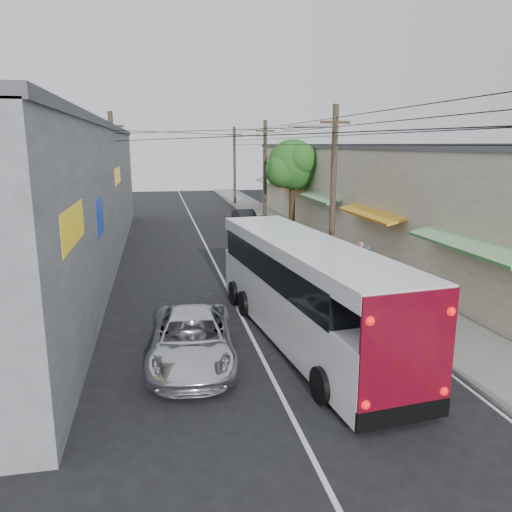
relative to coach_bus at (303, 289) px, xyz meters
The scene contains 13 objects.
ground 6.06m from the coach_bus, 106.00° to the right, with size 120.00×120.00×0.00m, color black.
sidewalk 15.30m from the coach_bus, 71.23° to the left, with size 3.00×80.00×0.12m, color slate.
building_right 18.95m from the coach_bus, 60.23° to the left, with size 7.09×40.00×6.25m.
building_left 16.11m from the coach_bus, 129.17° to the left, with size 7.20×36.00×7.25m.
utility_poles 15.01m from the coach_bus, 84.10° to the left, with size 11.80×45.28×8.00m.
street_tree 21.30m from the coach_bus, 75.54° to the left, with size 4.40×4.00×6.60m.
coach_bus is the anchor object (origin of this frame).
jeepney 3.96m from the coach_bus, 162.41° to the right, with size 2.38×5.17×1.44m, color silver.
parked_suv 7.76m from the coach_bus, 73.48° to the left, with size 2.55×6.27×1.82m, color #9B9CA3.
parked_car_mid 19.77m from the coach_bus, 81.27° to the left, with size 1.56×3.87×1.32m, color #222227.
parked_car_far 23.24m from the coach_bus, 84.57° to the left, with size 1.36×3.89×1.28m, color black.
pedestrian_near 8.34m from the coach_bus, 54.63° to the left, with size 0.59×0.39×1.63m, color #BF6593.
pedestrian_far 8.43m from the coach_bus, 52.24° to the left, with size 0.70×0.55×1.45m, color #87A5C5.
Camera 1 is at (-2.87, -9.20, 6.22)m, focal length 35.00 mm.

